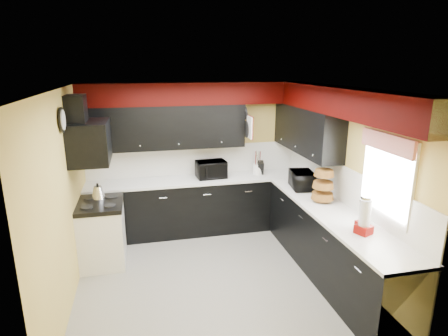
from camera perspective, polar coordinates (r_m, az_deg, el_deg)
name	(u,v)px	position (r m, az deg, el deg)	size (l,w,h in m)	color
ground	(216,276)	(5.28, -1.22, -16.17)	(3.60, 3.60, 0.00)	gray
wall_back	(194,156)	(6.45, -4.54, 1.80)	(3.60, 0.06, 2.50)	#E0C666
wall_right	(344,180)	(5.39, 17.81, -1.69)	(0.06, 3.60, 2.50)	#E0C666
wall_left	(64,200)	(4.75, -23.18, -4.52)	(0.06, 3.60, 2.50)	#E0C666
ceiling	(215,88)	(4.50, -1.40, 12.03)	(3.60, 3.60, 0.06)	white
cab_back	(198,206)	(6.41, -3.98, -5.79)	(3.60, 0.60, 0.90)	black
cab_right	(330,245)	(5.29, 15.89, -11.18)	(0.60, 3.00, 0.90)	black
counter_back	(197,180)	(6.25, -4.06, -1.77)	(3.62, 0.64, 0.04)	white
counter_right	(333,212)	(5.10, 16.28, -6.45)	(0.64, 3.02, 0.04)	white
splash_back	(195,160)	(6.46, -4.51, 1.26)	(3.60, 0.02, 0.50)	white
splash_right	(343,184)	(5.40, 17.67, -2.31)	(0.02, 3.60, 0.50)	white
upper_back	(164,127)	(6.12, -9.06, 6.17)	(2.60, 0.35, 0.70)	black
upper_right	(306,130)	(5.95, 12.43, 5.74)	(0.35, 1.80, 0.70)	black
soffit_back	(195,93)	(6.11, -4.50, 11.25)	(3.60, 0.36, 0.35)	black
soffit_right	(346,102)	(4.94, 18.08, 9.55)	(0.36, 3.24, 0.35)	black
stove	(102,234)	(5.69, -18.03, -9.61)	(0.60, 0.75, 0.86)	white
cooktop	(100,204)	(5.52, -18.43, -5.27)	(0.62, 0.77, 0.06)	black
hood	(90,142)	(5.29, -19.78, 3.77)	(0.50, 0.78, 0.55)	black
hood_duct	(76,110)	(5.24, -21.62, 8.16)	(0.24, 0.40, 0.40)	black
window	(387,177)	(4.58, 23.60, -1.31)	(0.03, 0.86, 0.96)	white
valance	(387,143)	(4.46, 23.58, 3.56)	(0.04, 0.88, 0.20)	red
pan_top	(245,113)	(6.25, 3.20, 8.37)	(0.03, 0.22, 0.40)	black
pan_mid	(247,129)	(6.16, 3.50, 5.92)	(0.03, 0.28, 0.46)	black
pan_low	(243,129)	(6.41, 2.84, 6.03)	(0.03, 0.24, 0.42)	black
cut_board	(250,127)	(6.04, 3.92, 6.20)	(0.03, 0.26, 0.35)	white
baskets	(323,185)	(5.31, 14.87, -2.48)	(0.27, 0.27, 0.50)	brown
clock	(62,120)	(4.78, -23.47, 6.74)	(0.03, 0.30, 0.30)	black
deco_plate	(364,109)	(4.88, 20.55, 8.38)	(0.03, 0.24, 0.24)	white
toaster_oven	(211,169)	(6.25, -1.94, -0.21)	(0.48, 0.40, 0.28)	black
microwave	(302,180)	(5.83, 11.83, -1.81)	(0.47, 0.32, 0.26)	black
utensil_crock	(258,169)	(6.48, 5.14, -0.19)	(0.17, 0.17, 0.18)	white
knife_block	(260,168)	(6.48, 5.56, 0.02)	(0.10, 0.14, 0.23)	black
kettle	(98,192)	(5.66, -18.63, -3.51)	(0.19, 0.19, 0.18)	silver
dispenser_a	(365,216)	(4.46, 20.69, -6.84)	(0.16, 0.16, 0.43)	#59140C
dispenser_b	(363,216)	(4.58, 20.39, -6.92)	(0.12, 0.12, 0.33)	#740A00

